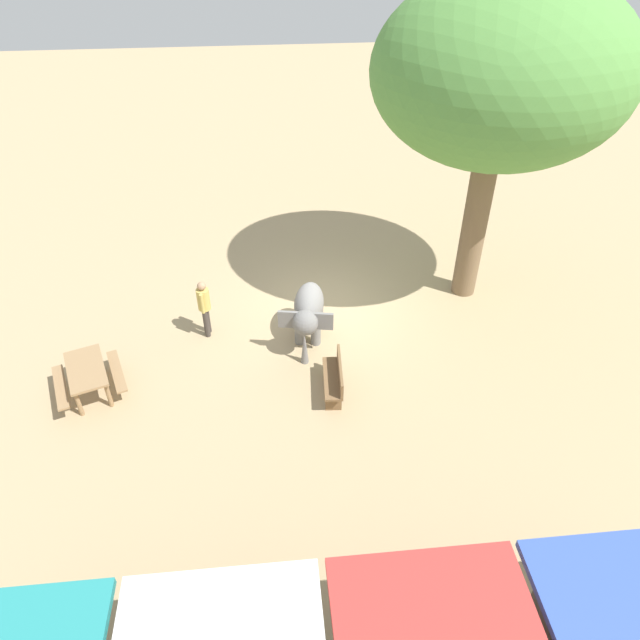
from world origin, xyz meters
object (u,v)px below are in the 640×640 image
Objects in this scene: person_handler at (204,304)px; shade_tree_main at (503,74)px; wooden_bench at (335,378)px; elephant at (308,311)px; picnic_table_near at (87,374)px.

person_handler is 0.20× the size of shade_tree_main.
person_handler is 3.94m from wooden_bench.
person_handler is (2.59, -0.42, 0.07)m from elephant.
picnic_table_near is at bearing 87.99° from wooden_bench.
elephant reaches higher than picnic_table_near.
person_handler reaches higher than picnic_table_near.
person_handler is at bearing 107.55° from picnic_table_near.
picnic_table_near is at bearing 18.12° from shade_tree_main.
elephant is 0.25× the size of shade_tree_main.
picnic_table_near is at bearing -63.34° from elephant.
person_handler is 8.86m from shade_tree_main.
elephant reaches higher than wooden_bench.
shade_tree_main reaches higher than picnic_table_near.
wooden_bench is at bearing 65.06° from picnic_table_near.
picnic_table_near is (5.59, -0.54, 0.12)m from wooden_bench.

